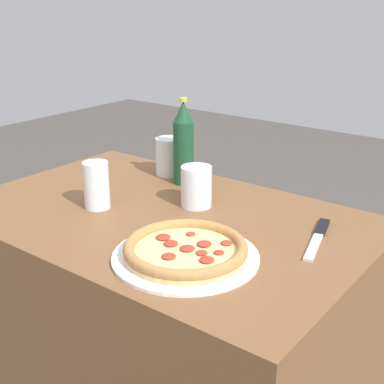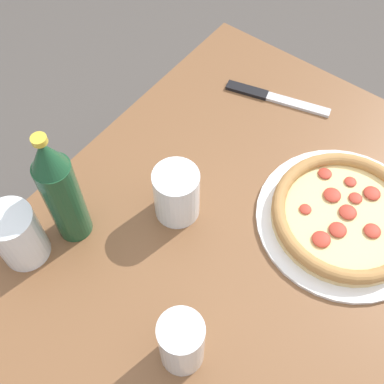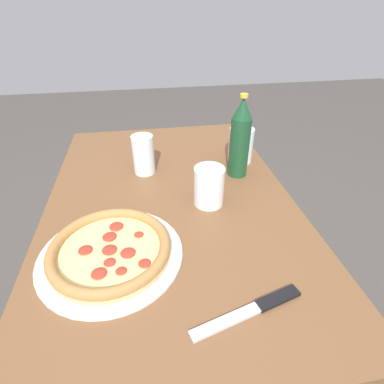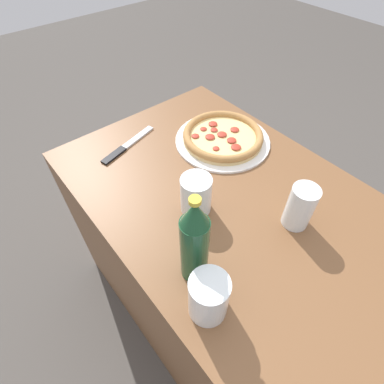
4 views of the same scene
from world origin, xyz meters
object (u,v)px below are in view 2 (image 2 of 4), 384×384
glass_orange_juice (19,237)px  glass_cola (182,344)px  beer_bottle (61,191)px  pizza_veggie (345,216)px  glass_lemonade (177,196)px  knife (272,97)px

glass_orange_juice → glass_cola: (-0.03, 0.33, 0.00)m
beer_bottle → pizza_veggie: bearing=128.8°
glass_orange_juice → glass_lemonade: 0.28m
glass_orange_juice → knife: (-0.58, 0.15, -0.05)m
glass_lemonade → pizza_veggie: bearing=122.7°
pizza_veggie → knife: (-0.19, -0.27, -0.02)m
glass_lemonade → knife: size_ratio=0.48×
pizza_veggie → glass_orange_juice: 0.58m
glass_lemonade → glass_cola: (0.21, 0.17, 0.01)m
pizza_veggie → glass_lemonade: (0.17, -0.26, 0.03)m
pizza_veggie → glass_orange_juice: bearing=-46.7°
glass_cola → pizza_veggie: bearing=166.5°
beer_bottle → glass_lemonade: bearing=138.7°
glass_lemonade → knife: glass_lemonade is taller
pizza_veggie → glass_lemonade: 0.31m
glass_lemonade → glass_cola: bearing=39.9°
pizza_veggie → glass_cola: size_ratio=2.54×
glass_lemonade → beer_bottle: beer_bottle is taller
pizza_veggie → knife: size_ratio=1.39×
glass_lemonade → knife: bearing=-178.3°
glass_cola → knife: size_ratio=0.55×
beer_bottle → knife: size_ratio=1.12×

